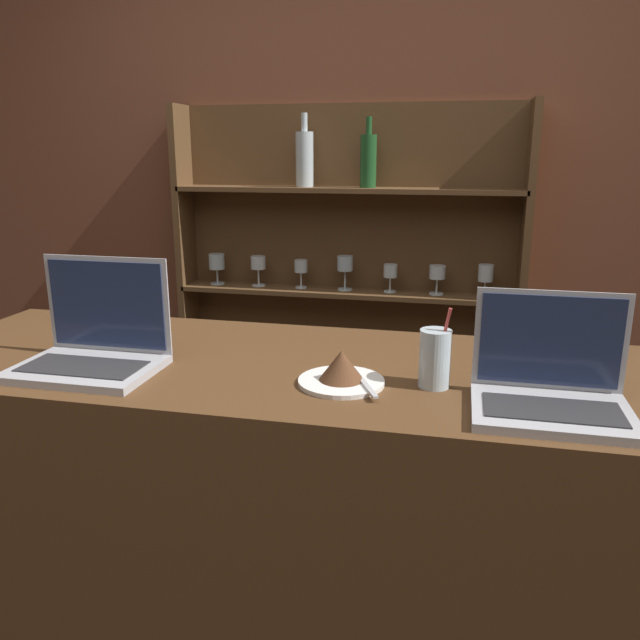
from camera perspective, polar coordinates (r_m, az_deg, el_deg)
name	(u,v)px	position (r m, az deg, el deg)	size (l,w,h in m)	color
bar_counter	(298,558)	(1.72, -2.06, -20.89)	(1.92, 0.65, 1.06)	#4C3019
back_wall	(376,198)	(2.74, 5.14, 11.06)	(7.00, 0.06, 2.70)	brown
back_shelf	(346,301)	(2.75, 2.38, 1.78)	(1.48, 0.18, 1.74)	brown
laptop_near	(94,344)	(1.52, -19.95, -2.07)	(0.31, 0.23, 0.25)	#ADADB2
laptop_far	(551,385)	(1.28, 20.34, -5.63)	(0.29, 0.21, 0.22)	#ADADB2
cake_plate	(342,371)	(1.33, 1.98, -4.72)	(0.19, 0.19, 0.08)	white
water_glass	(435,358)	(1.33, 10.46, -3.47)	(0.07, 0.07, 0.17)	silver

